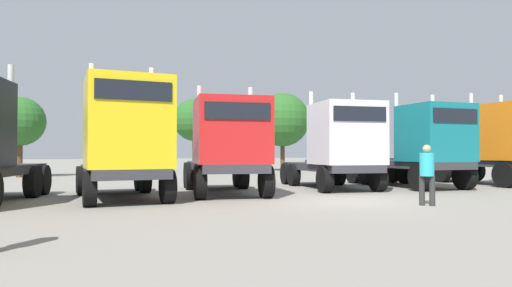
# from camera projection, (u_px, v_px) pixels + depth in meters

# --- Properties ---
(ground) EXTENTS (200.00, 200.00, 0.00)m
(ground) POSITION_uv_depth(u_px,v_px,m) (347.00, 201.00, 14.14)
(ground) COLOR gray
(semi_truck_yellow) EXTENTS (2.64, 6.20, 4.37)m
(semi_truck_yellow) POSITION_uv_depth(u_px,v_px,m) (125.00, 139.00, 14.18)
(semi_truck_yellow) COLOR #333338
(semi_truck_yellow) RESTS_ON ground
(semi_truck_red) EXTENTS (3.76, 6.74, 3.95)m
(semi_truck_red) POSITION_uv_depth(u_px,v_px,m) (228.00, 146.00, 16.15)
(semi_truck_red) COLOR #333338
(semi_truck_red) RESTS_ON ground
(semi_truck_white) EXTENTS (3.61, 6.39, 4.07)m
(semi_truck_white) POSITION_uv_depth(u_px,v_px,m) (339.00, 145.00, 18.47)
(semi_truck_white) COLOR #333338
(semi_truck_white) RESTS_ON ground
(semi_truck_teal) EXTENTS (3.10, 6.35, 4.07)m
(semi_truck_teal) POSITION_uv_depth(u_px,v_px,m) (423.00, 146.00, 19.26)
(semi_truck_teal) COLOR #333338
(semi_truck_teal) RESTS_ON ground
(semi_truck_orange) EXTENTS (2.95, 6.29, 4.33)m
(semi_truck_orange) POSITION_uv_depth(u_px,v_px,m) (501.00, 143.00, 21.09)
(semi_truck_orange) COLOR #333338
(semi_truck_orange) RESTS_ON ground
(visitor_with_camera) EXTENTS (0.56, 0.56, 1.75)m
(visitor_with_camera) POSITION_uv_depth(u_px,v_px,m) (427.00, 170.00, 13.02)
(visitor_with_camera) COLOR #2E2E2E
(visitor_with_camera) RESTS_ON ground
(oak_far_left) EXTENTS (3.03, 3.03, 4.95)m
(oak_far_left) POSITION_uv_depth(u_px,v_px,m) (20.00, 122.00, 27.90)
(oak_far_left) COLOR #4C3823
(oak_far_left) RESTS_ON ground
(oak_far_centre) EXTENTS (3.35, 3.35, 5.77)m
(oak_far_centre) POSITION_uv_depth(u_px,v_px,m) (195.00, 120.00, 35.83)
(oak_far_centre) COLOR #4C3823
(oak_far_centre) RESTS_ON ground
(oak_far_right) EXTENTS (4.39, 4.39, 6.39)m
(oak_far_right) POSITION_uv_depth(u_px,v_px,m) (283.00, 120.00, 37.20)
(oak_far_right) COLOR #4C3823
(oak_far_right) RESTS_ON ground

